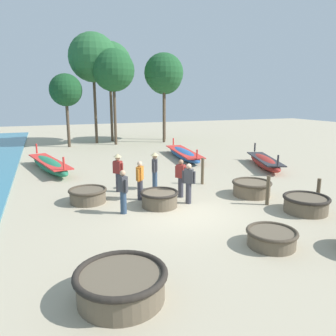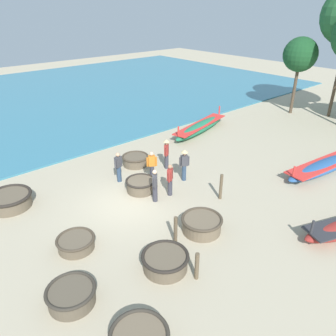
# 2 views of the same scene
# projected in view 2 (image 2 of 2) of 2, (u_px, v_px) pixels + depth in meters

# --- Properties ---
(ground_plane) EXTENTS (80.00, 80.00, 0.00)m
(ground_plane) POSITION_uv_depth(u_px,v_px,m) (130.00, 203.00, 14.70)
(ground_plane) COLOR tan
(sea) EXTENTS (28.00, 52.00, 0.10)m
(sea) POSITION_uv_depth(u_px,v_px,m) (42.00, 99.00, 30.48)
(sea) COLOR teal
(sea) RESTS_ON ground
(coracle_far_right) EXTENTS (1.92, 1.92, 0.64)m
(coracle_far_right) POSITION_uv_depth(u_px,v_px,m) (10.00, 200.00, 14.28)
(coracle_far_right) COLOR brown
(coracle_far_right) RESTS_ON ground
(coracle_front_right) EXTENTS (1.44, 1.44, 0.59)m
(coracle_front_right) POSITION_uv_depth(u_px,v_px,m) (141.00, 185.00, 15.52)
(coracle_front_right) COLOR brown
(coracle_front_right) RESTS_ON ground
(coracle_front_left) EXTENTS (1.62, 1.62, 0.59)m
(coracle_front_left) POSITION_uv_depth(u_px,v_px,m) (165.00, 261.00, 10.94)
(coracle_front_left) COLOR brown
(coracle_front_left) RESTS_ON ground
(coracle_center) EXTENTS (1.50, 1.50, 0.56)m
(coracle_center) POSITION_uv_depth(u_px,v_px,m) (71.00, 295.00, 9.68)
(coracle_center) COLOR brown
(coracle_center) RESTS_ON ground
(coracle_upturned) EXTENTS (1.41, 1.41, 0.47)m
(coracle_upturned) POSITION_uv_depth(u_px,v_px,m) (76.00, 243.00, 11.87)
(coracle_upturned) COLOR brown
(coracle_upturned) RESTS_ON ground
(coracle_nearest) EXTENTS (1.48, 1.48, 0.55)m
(coracle_nearest) POSITION_uv_depth(u_px,v_px,m) (135.00, 160.00, 18.03)
(coracle_nearest) COLOR brown
(coracle_nearest) RESTS_ON ground
(coracle_beside_post) EXTENTS (1.63, 1.63, 0.62)m
(coracle_beside_post) POSITION_uv_depth(u_px,v_px,m) (202.00, 224.00, 12.75)
(coracle_beside_post) COLOR brown
(coracle_beside_post) RESTS_ON ground
(long_boat_ochre_hull) EXTENTS (1.82, 6.05, 1.02)m
(long_boat_ochre_hull) POSITION_uv_depth(u_px,v_px,m) (325.00, 166.00, 17.37)
(long_boat_ochre_hull) COLOR #285693
(long_boat_ochre_hull) RESTS_ON ground
(long_boat_blue_hull) EXTENTS (2.31, 6.00, 1.19)m
(long_boat_blue_hull) POSITION_uv_depth(u_px,v_px,m) (200.00, 127.00, 22.62)
(long_boat_blue_hull) COLOR #237551
(long_boat_blue_hull) RESTS_ON ground
(fisherman_standing_left) EXTENTS (0.30, 0.51, 1.57)m
(fisherman_standing_left) POSITION_uv_depth(u_px,v_px,m) (119.00, 166.00, 16.10)
(fisherman_standing_left) COLOR #2D425B
(fisherman_standing_left) RESTS_ON ground
(fisherman_crouching) EXTENTS (0.39, 0.41, 1.67)m
(fisherman_crouching) POSITION_uv_depth(u_px,v_px,m) (166.00, 152.00, 17.36)
(fisherman_crouching) COLOR #383842
(fisherman_crouching) RESTS_ON ground
(fisherman_with_hat) EXTENTS (0.36, 0.49, 1.67)m
(fisherman_with_hat) POSITION_uv_depth(u_px,v_px,m) (184.00, 163.00, 16.17)
(fisherman_with_hat) COLOR #2D425B
(fisherman_with_hat) RESTS_ON ground
(fisherman_standing_right) EXTENTS (0.44, 0.38, 1.57)m
(fisherman_standing_right) POSITION_uv_depth(u_px,v_px,m) (155.00, 185.00, 14.47)
(fisherman_standing_right) COLOR #383842
(fisherman_standing_right) RESTS_ON ground
(fisherman_hauling) EXTENTS (0.37, 0.46, 1.57)m
(fisherman_hauling) POSITION_uv_depth(u_px,v_px,m) (152.00, 165.00, 16.20)
(fisherman_hauling) COLOR #383842
(fisherman_hauling) RESTS_ON ground
(fisherman_by_coracle) EXTENTS (0.38, 0.44, 1.57)m
(fisherman_by_coracle) POSITION_uv_depth(u_px,v_px,m) (170.00, 179.00, 14.94)
(fisherman_by_coracle) COLOR #383842
(fisherman_by_coracle) RESTS_ON ground
(mooring_post_mid_beach) EXTENTS (0.14, 0.14, 1.14)m
(mooring_post_mid_beach) POSITION_uv_depth(u_px,v_px,m) (176.00, 230.00, 12.03)
(mooring_post_mid_beach) COLOR brown
(mooring_post_mid_beach) RESTS_ON ground
(mooring_post_inland) EXTENTS (0.14, 0.14, 1.03)m
(mooring_post_inland) POSITION_uv_depth(u_px,v_px,m) (197.00, 266.00, 10.45)
(mooring_post_inland) COLOR brown
(mooring_post_inland) RESTS_ON ground
(mooring_post_shoreline) EXTENTS (0.14, 0.14, 1.24)m
(mooring_post_shoreline) POSITION_uv_depth(u_px,v_px,m) (221.00, 187.00, 14.74)
(mooring_post_shoreline) COLOR brown
(mooring_post_shoreline) RESTS_ON ground
(tree_left_mid) EXTENTS (2.56, 2.56, 5.83)m
(tree_left_mid) POSITION_uv_depth(u_px,v_px,m) (300.00, 55.00, 24.66)
(tree_left_mid) COLOR #4C3D2D
(tree_left_mid) RESTS_ON ground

